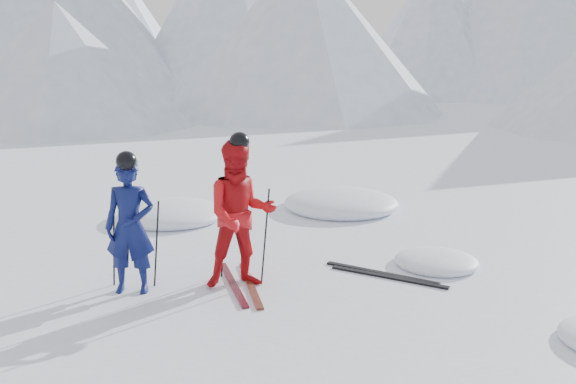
# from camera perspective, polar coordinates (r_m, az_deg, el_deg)

# --- Properties ---
(ground) EXTENTS (160.00, 160.00, 0.00)m
(ground) POSITION_cam_1_polar(r_m,az_deg,el_deg) (8.56, 8.54, -8.18)
(ground) COLOR white
(ground) RESTS_ON ground
(mountain_range) EXTENTS (106.15, 62.94, 15.53)m
(mountain_range) POSITION_cam_1_polar(r_m,az_deg,el_deg) (43.89, 16.12, 16.69)
(mountain_range) COLOR #B2BCD1
(mountain_range) RESTS_ON ground
(skier_blue) EXTENTS (0.68, 0.49, 1.75)m
(skier_blue) POSITION_cam_1_polar(r_m,az_deg,el_deg) (8.07, -14.57, -3.19)
(skier_blue) COLOR #0C1349
(skier_blue) RESTS_ON ground
(skier_red) EXTENTS (1.16, 1.04, 1.96)m
(skier_red) POSITION_cam_1_polar(r_m,az_deg,el_deg) (8.02, -4.46, -2.13)
(skier_red) COLOR #B90E13
(skier_red) RESTS_ON ground
(pole_blue_left) EXTENTS (0.12, 0.08, 1.16)m
(pole_blue_left) POSITION_cam_1_polar(r_m,az_deg,el_deg) (8.40, -15.98, -4.74)
(pole_blue_left) COLOR black
(pole_blue_left) RESTS_ON ground
(pole_blue_right) EXTENTS (0.12, 0.07, 1.16)m
(pole_blue_right) POSITION_cam_1_polar(r_m,az_deg,el_deg) (8.29, -12.20, -4.76)
(pole_blue_right) COLOR black
(pole_blue_right) RESTS_ON ground
(pole_red_left) EXTENTS (0.13, 0.10, 1.30)m
(pole_red_left) POSITION_cam_1_polar(r_m,az_deg,el_deg) (8.41, -6.06, -3.80)
(pole_red_left) COLOR black
(pole_red_left) RESTS_ON ground
(pole_red_right) EXTENTS (0.13, 0.09, 1.30)m
(pole_red_right) POSITION_cam_1_polar(r_m,az_deg,el_deg) (8.19, -2.14, -4.16)
(pole_red_right) COLOR black
(pole_red_right) RESTS_ON ground
(ski_worn_left) EXTENTS (0.76, 1.60, 0.03)m
(ski_worn_left) POSITION_cam_1_polar(r_m,az_deg,el_deg) (8.34, -5.16, -8.54)
(ski_worn_left) COLOR black
(ski_worn_left) RESTS_ON ground
(ski_worn_right) EXTENTS (0.65, 1.63, 0.03)m
(ski_worn_right) POSITION_cam_1_polar(r_m,az_deg,el_deg) (8.29, -3.52, -8.64)
(ski_worn_right) COLOR black
(ski_worn_right) RESTS_ON ground
(ski_loose_a) EXTENTS (1.59, 0.78, 0.03)m
(ski_loose_a) POSITION_cam_1_polar(r_m,az_deg,el_deg) (8.80, 8.70, -7.51)
(ski_loose_a) COLOR black
(ski_loose_a) RESTS_ON ground
(ski_loose_b) EXTENTS (1.61, 0.73, 0.03)m
(ski_loose_b) POSITION_cam_1_polar(r_m,az_deg,el_deg) (8.66, 9.38, -7.86)
(ski_loose_b) COLOR black
(ski_loose_b) RESTS_ON ground
(snow_lumps) EXTENTS (8.02, 7.47, 0.51)m
(snow_lumps) POSITION_cam_1_polar(r_m,az_deg,el_deg) (11.50, 1.09, -2.72)
(snow_lumps) COLOR white
(snow_lumps) RESTS_ON ground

